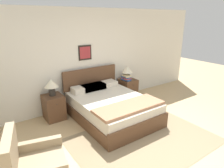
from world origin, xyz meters
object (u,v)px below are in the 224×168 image
bed (111,107)px  nightstand_by_door (128,89)px  nightstand_near_window (54,107)px  table_lamp_by_door (127,70)px  table_lamp_near_window (51,85)px

bed → nightstand_by_door: (1.15, 0.77, -0.00)m
nightstand_near_window → bed: bearing=-33.9°
bed → table_lamp_by_door: size_ratio=5.19×
nightstand_near_window → nightstand_by_door: (2.29, 0.00, 0.00)m
nightstand_near_window → table_lamp_near_window: size_ratio=1.48×
table_lamp_near_window → table_lamp_by_door: same height
table_lamp_by_door → nightstand_near_window: bearing=-179.4°
bed → table_lamp_near_window: size_ratio=5.19×
table_lamp_near_window → table_lamp_by_door: 2.28m
nightstand_by_door → table_lamp_by_door: 0.57m
nightstand_near_window → table_lamp_by_door: 2.35m
bed → table_lamp_by_door: (1.14, 0.79, 0.57)m
nightstand_near_window → nightstand_by_door: same height
bed → nightstand_by_door: 1.38m
table_lamp_near_window → bed: bearing=-34.8°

